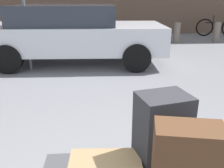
{
  "coord_description": "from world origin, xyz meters",
  "views": [
    {
      "loc": [
        -0.17,
        -1.36,
        1.63
      ],
      "look_at": [
        0.0,
        1.2,
        0.69
      ],
      "focal_mm": 38.91,
      "sensor_mm": 36.0,
      "label": 1
    }
  ],
  "objects": [
    {
      "name": "bollard_kerb_mid",
      "position": [
        4.28,
        7.36,
        0.36
      ],
      "size": [
        0.23,
        0.23,
        0.73
      ],
      "primitive_type": "cylinder",
      "color": "#72665B",
      "rests_on": "ground_plane"
    },
    {
      "name": "bicycle_leaning",
      "position": [
        4.95,
        8.68,
        0.37
      ],
      "size": [
        1.73,
        0.46,
        0.96
      ],
      "color": "black",
      "rests_on": "ground_plane"
    },
    {
      "name": "suitcase_charcoal_rear_left",
      "position": [
        0.28,
        0.1,
        0.67
      ],
      "size": [
        0.4,
        0.34,
        0.67
      ],
      "primitive_type": "cube",
      "rotation": [
        0.0,
        0.0,
        0.24
      ],
      "color": "#2D2D33",
      "rests_on": "luggage_cart"
    },
    {
      "name": "bollard_kerb_near",
      "position": [
        2.78,
        7.36,
        0.36
      ],
      "size": [
        0.23,
        0.23,
        0.73
      ],
      "primitive_type": "cylinder",
      "color": "#72665B",
      "rests_on": "ground_plane"
    },
    {
      "name": "no_parking_sign",
      "position": [
        -1.69,
        4.21,
        1.46
      ],
      "size": [
        0.5,
        0.11,
        2.35
      ],
      "color": "slate",
      "rests_on": "ground_plane"
    },
    {
      "name": "parked_car",
      "position": [
        -0.72,
        4.77,
        0.76
      ],
      "size": [
        4.36,
        2.03,
        1.42
      ],
      "color": "silver",
      "rests_on": "ground_plane"
    }
  ]
}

